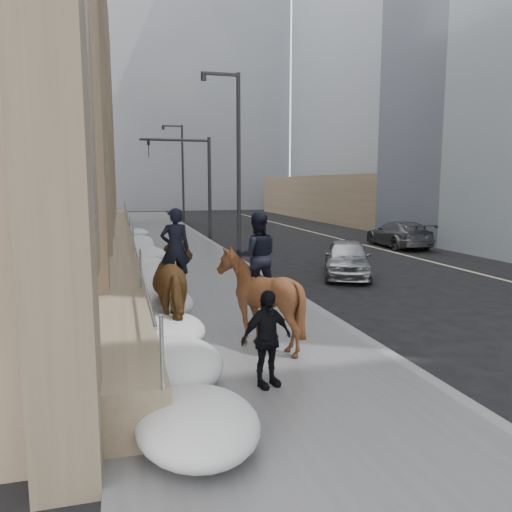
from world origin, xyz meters
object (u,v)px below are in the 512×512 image
at_px(mounted_horse_left, 179,283).
at_px(car_silver, 347,258).
at_px(mounted_horse_right, 258,292).
at_px(car_grey, 399,234).
at_px(pedestrian, 267,339).

distance_m(mounted_horse_left, car_silver, 8.67).
xyz_separation_m(mounted_horse_left, mounted_horse_right, (1.39, -1.32, 0.02)).
bearing_deg(car_silver, car_grey, 71.18).
bearing_deg(mounted_horse_left, car_silver, -144.11).
relative_size(mounted_horse_right, car_silver, 0.67).
bearing_deg(mounted_horse_right, car_silver, -118.99).
bearing_deg(mounted_horse_right, car_grey, -121.59).
distance_m(mounted_horse_right, pedestrian, 2.03).
xyz_separation_m(pedestrian, car_silver, (5.62, 8.88, -0.23)).
bearing_deg(car_grey, car_silver, 51.90).
bearing_deg(car_grey, pedestrian, 57.01).
relative_size(mounted_horse_left, car_silver, 0.68).
xyz_separation_m(car_silver, car_grey, (6.25, 6.95, 0.02)).
bearing_deg(pedestrian, car_silver, 40.41).
bearing_deg(car_grey, mounted_horse_left, 48.20).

